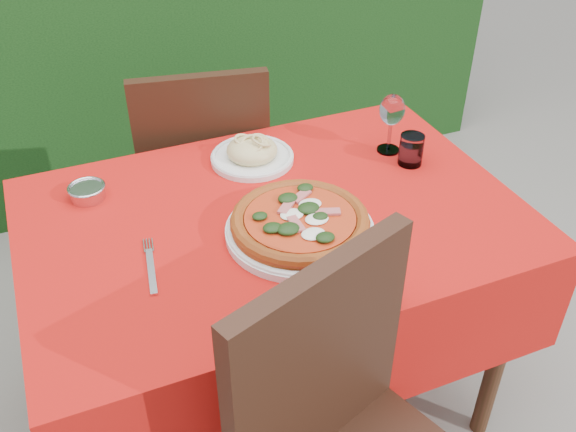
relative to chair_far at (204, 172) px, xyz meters
name	(u,v)px	position (x,y,z in m)	size (l,w,h in m)	color
ground	(276,399)	(0.03, -0.59, -0.53)	(60.00, 60.00, 0.00)	slate
dining_table	(274,259)	(0.03, -0.59, 0.06)	(1.26, 0.86, 0.75)	#412215
chair_far	(204,172)	(0.00, 0.00, 0.00)	(0.49, 0.49, 0.93)	black
pizza_plate	(300,224)	(0.05, -0.70, 0.25)	(0.42, 0.42, 0.07)	silver
pasta_plate	(252,153)	(0.07, -0.33, 0.24)	(0.24, 0.24, 0.07)	white
water_glass	(411,151)	(0.47, -0.51, 0.25)	(0.07, 0.07, 0.09)	silver
wine_glass	(392,112)	(0.45, -0.43, 0.34)	(0.07, 0.07, 0.18)	silver
fork	(151,271)	(-0.31, -0.69, 0.22)	(0.03, 0.21, 0.01)	silver
steel_ramekin	(87,193)	(-0.40, -0.34, 0.23)	(0.09, 0.09, 0.03)	silver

